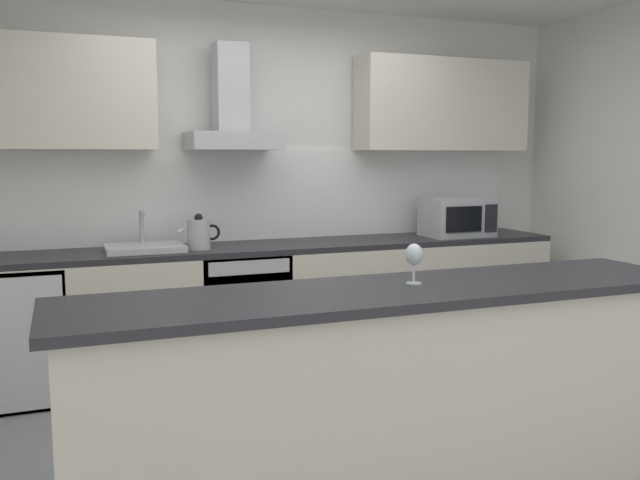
{
  "coord_description": "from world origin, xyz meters",
  "views": [
    {
      "loc": [
        -1.37,
        -3.06,
        1.52
      ],
      "look_at": [
        -0.02,
        0.43,
        1.05
      ],
      "focal_mm": 37.72,
      "sensor_mm": 36.0,
      "label": 1
    }
  ],
  "objects_px": {
    "oven": "(239,309)",
    "wine_glass": "(414,256)",
    "sink": "(144,247)",
    "kettle": "(199,234)",
    "microwave": "(457,217)",
    "range_hood": "(232,117)",
    "refrigerator": "(18,334)"
  },
  "relations": [
    {
      "from": "oven",
      "to": "sink",
      "type": "distance_m",
      "value": 0.78
    },
    {
      "from": "wine_glass",
      "to": "oven",
      "type": "bearing_deg",
      "value": 98.5
    },
    {
      "from": "oven",
      "to": "wine_glass",
      "type": "distance_m",
      "value": 2.05
    },
    {
      "from": "oven",
      "to": "wine_glass",
      "type": "relative_size",
      "value": 4.5
    },
    {
      "from": "oven",
      "to": "refrigerator",
      "type": "xyz_separation_m",
      "value": [
        -1.41,
        -0.0,
        -0.03
      ]
    },
    {
      "from": "microwave",
      "to": "refrigerator",
      "type": "bearing_deg",
      "value": 179.54
    },
    {
      "from": "refrigerator",
      "to": "kettle",
      "type": "xyz_separation_m",
      "value": [
        1.14,
        -0.03,
        0.58
      ]
    },
    {
      "from": "refrigerator",
      "to": "sink",
      "type": "height_order",
      "value": "sink"
    },
    {
      "from": "oven",
      "to": "microwave",
      "type": "distance_m",
      "value": 1.83
    },
    {
      "from": "sink",
      "to": "wine_glass",
      "type": "xyz_separation_m",
      "value": [
        0.92,
        -1.94,
        0.16
      ]
    },
    {
      "from": "microwave",
      "to": "wine_glass",
      "type": "xyz_separation_m",
      "value": [
        -1.44,
        -1.91,
        0.04
      ]
    },
    {
      "from": "oven",
      "to": "sink",
      "type": "bearing_deg",
      "value": 179.0
    },
    {
      "from": "microwave",
      "to": "kettle",
      "type": "relative_size",
      "value": 1.73
    },
    {
      "from": "oven",
      "to": "kettle",
      "type": "distance_m",
      "value": 0.61
    },
    {
      "from": "refrigerator",
      "to": "range_hood",
      "type": "xyz_separation_m",
      "value": [
        1.41,
        0.13,
        1.36
      ]
    },
    {
      "from": "microwave",
      "to": "wine_glass",
      "type": "bearing_deg",
      "value": -127.04
    },
    {
      "from": "kettle",
      "to": "oven",
      "type": "bearing_deg",
      "value": 6.95
    },
    {
      "from": "refrigerator",
      "to": "kettle",
      "type": "relative_size",
      "value": 2.94
    },
    {
      "from": "sink",
      "to": "range_hood",
      "type": "bearing_deg",
      "value": 10.69
    },
    {
      "from": "oven",
      "to": "sink",
      "type": "xyz_separation_m",
      "value": [
        -0.63,
        0.01,
        0.47
      ]
    },
    {
      "from": "refrigerator",
      "to": "microwave",
      "type": "distance_m",
      "value": 3.2
    },
    {
      "from": "refrigerator",
      "to": "microwave",
      "type": "bearing_deg",
      "value": -0.46
    },
    {
      "from": "microwave",
      "to": "kettle",
      "type": "xyz_separation_m",
      "value": [
        -2.0,
        -0.01,
        -0.04
      ]
    },
    {
      "from": "oven",
      "to": "kettle",
      "type": "height_order",
      "value": "kettle"
    },
    {
      "from": "range_hood",
      "to": "wine_glass",
      "type": "xyz_separation_m",
      "value": [
        0.29,
        -2.06,
        -0.7
      ]
    },
    {
      "from": "kettle",
      "to": "range_hood",
      "type": "bearing_deg",
      "value": 30.56
    },
    {
      "from": "refrigerator",
      "to": "kettle",
      "type": "distance_m",
      "value": 1.28
    },
    {
      "from": "wine_glass",
      "to": "kettle",
      "type": "bearing_deg",
      "value": 106.58
    },
    {
      "from": "sink",
      "to": "kettle",
      "type": "relative_size",
      "value": 1.73
    },
    {
      "from": "sink",
      "to": "refrigerator",
      "type": "bearing_deg",
      "value": -179.0
    },
    {
      "from": "microwave",
      "to": "range_hood",
      "type": "relative_size",
      "value": 0.69
    },
    {
      "from": "refrigerator",
      "to": "oven",
      "type": "bearing_deg",
      "value": 0.11
    }
  ]
}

